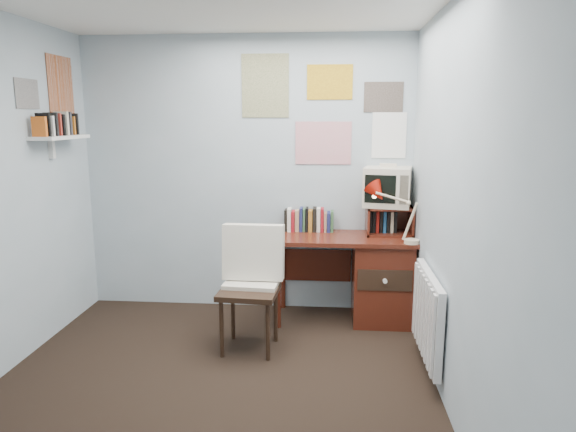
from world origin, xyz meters
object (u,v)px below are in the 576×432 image
desk (375,276)px  tv_riser (389,220)px  radiator (428,315)px  desk_chair (249,292)px  crt_tv (388,185)px  desk_lamp (413,217)px  wall_shelf (60,137)px

desk → tv_riser: tv_riser is taller
desk → radiator: (0.29, -0.93, 0.01)m
desk → desk_chair: size_ratio=1.29×
desk_chair → crt_tv: (1.11, 0.80, 0.73)m
desk_lamp → crt_tv: crt_tv is taller
desk → wall_shelf: 2.87m
desk_chair → crt_tv: size_ratio=2.36×
wall_shelf → radiator: bearing=-10.9°
tv_riser → crt_tv: 0.31m
tv_riser → radiator: tv_riser is taller
desk_chair → radiator: (1.30, -0.26, -0.05)m
crt_tv → tv_riser: bearing=-30.5°
tv_riser → wall_shelf: (-2.69, -0.49, 0.74)m
desk_chair → tv_riser: size_ratio=2.33×
desk → crt_tv: bearing=53.7°
crt_tv → desk_lamp: bearing=-52.9°
tv_riser → crt_tv: size_ratio=1.01×
tv_riser → wall_shelf: bearing=-169.7°
tv_riser → desk_lamp: bearing=-65.6°
desk_chair → tv_riser: 1.44m
desk → desk_chair: desk_chair is taller
desk → wall_shelf: wall_shelf is taller
tv_riser → wall_shelf: size_ratio=0.65×
desk → wall_shelf: (-2.57, -0.38, 1.21)m
wall_shelf → desk_chair: bearing=-10.6°
desk_chair → wall_shelf: (-1.56, 0.29, 1.15)m
desk_lamp → tv_riser: 0.38m
tv_riser → radiator: (0.17, -1.04, -0.47)m
desk_chair → wall_shelf: wall_shelf is taller
crt_tv → radiator: bearing=-68.9°
desk_lamp → radiator: desk_lamp is taller
crt_tv → radiator: crt_tv is taller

